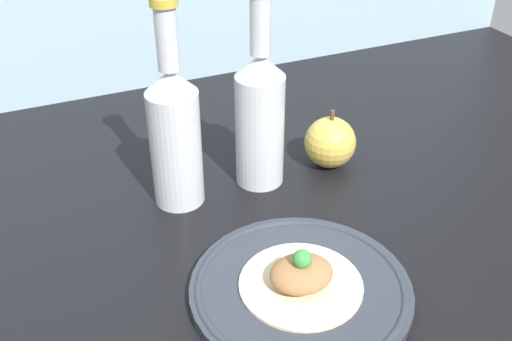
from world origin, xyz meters
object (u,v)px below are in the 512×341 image
Objects in this scene: plated_food at (301,276)px; cider_bottle_left at (175,131)px; apple at (330,142)px; plate at (301,289)px; cider_bottle_right at (260,114)px.

plated_food is 0.49× the size of cider_bottle_left.
apple is (18.72, 25.61, 1.26)cm from plated_food.
cider_bottle_left is 3.09× the size of apple.
plate is 1.80× the size of plated_food.
cider_bottle_left reaches higher than apple.
plated_food is 28.35cm from cider_bottle_right.
plate is at bearing -73.91° from cider_bottle_left.
apple reaches higher than plate.
cider_bottle_left is 1.00× the size of cider_bottle_right.
plate is 29.43cm from cider_bottle_left.
cider_bottle_left is 27.40cm from apple.
plated_food is 31.75cm from apple.
cider_bottle_right is at bearing 76.91° from plate.
plated_food is 0.49× the size of cider_bottle_right.
plated_food is 28.70cm from cider_bottle_left.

